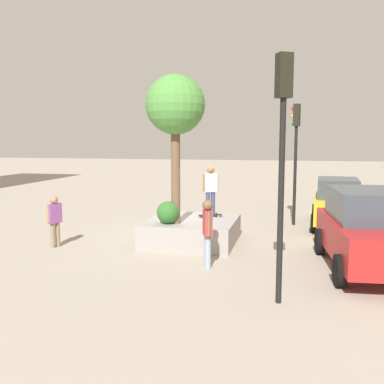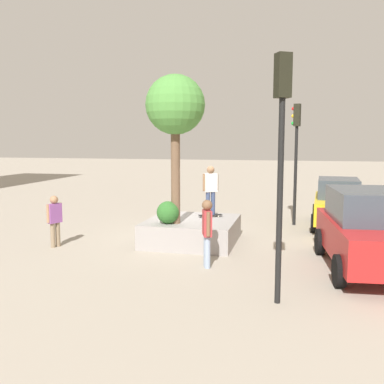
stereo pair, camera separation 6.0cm
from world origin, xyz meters
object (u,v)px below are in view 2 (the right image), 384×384
at_px(skateboarder, 211,187).
at_px(skateboard, 210,215).
at_px(sedan_parked, 367,230).
at_px(pedestrian_crossing, 207,228).
at_px(traffic_light_median, 296,144).
at_px(bystander_watching, 55,217).
at_px(traffic_light_corner, 281,138).
at_px(taxi_cab, 338,203).
at_px(planter_ledge, 192,231).
at_px(plaza_tree, 175,107).

bearing_deg(skateboarder, skateboard, 104.04).
distance_m(sedan_parked, pedestrian_crossing, 4.09).
bearing_deg(traffic_light_median, bystander_watching, -53.24).
xyz_separation_m(skateboarder, traffic_light_corner, (5.24, 2.46, 1.58)).
xyz_separation_m(skateboard, taxi_cab, (-3.20, 4.35, 0.12)).
xyz_separation_m(taxi_cab, pedestrian_crossing, (6.36, -3.81, 0.09)).
xyz_separation_m(skateboard, sedan_parked, (2.39, 4.56, 0.23)).
bearing_deg(planter_ledge, bystander_watching, -68.38).
relative_size(skateboard, pedestrian_crossing, 0.45).
height_order(planter_ledge, skateboarder, skateboarder).
relative_size(plaza_tree, skateboarder, 2.75).
bearing_deg(pedestrian_crossing, plaza_tree, -142.94).
height_order(pedestrian_crossing, bystander_watching, pedestrian_crossing).
distance_m(skateboarder, traffic_light_median, 4.45).
height_order(sedan_parked, traffic_light_corner, traffic_light_corner).
relative_size(planter_ledge, bystander_watching, 1.79).
height_order(planter_ledge, skateboard, skateboard).
bearing_deg(skateboarder, sedan_parked, 62.31).
bearing_deg(sedan_parked, traffic_light_median, -161.93).
height_order(skateboard, sedan_parked, sedan_parked).
height_order(traffic_light_corner, bystander_watching, traffic_light_corner).
relative_size(skateboard, sedan_parked, 0.18).
distance_m(taxi_cab, sedan_parked, 5.60).
distance_m(planter_ledge, pedestrian_crossing, 2.83).
height_order(sedan_parked, traffic_light_median, traffic_light_median).
relative_size(planter_ledge, plaza_tree, 0.64).
xyz_separation_m(traffic_light_median, bystander_watching, (5.41, -7.24, -2.27)).
bearing_deg(pedestrian_crossing, skateboard, -170.22).
bearing_deg(bystander_watching, plaza_tree, 103.08).
bearing_deg(bystander_watching, skateboarder, 115.92).
distance_m(sedan_parked, bystander_watching, 9.07).
height_order(plaza_tree, traffic_light_corner, plaza_tree).
relative_size(sedan_parked, traffic_light_median, 0.97).
bearing_deg(planter_ledge, skateboarder, 140.64).
height_order(plaza_tree, sedan_parked, plaza_tree).
bearing_deg(planter_ledge, traffic_light_median, 139.83).
relative_size(planter_ledge, taxi_cab, 0.71).
height_order(skateboard, taxi_cab, taxi_cab).
height_order(plaza_tree, taxi_cab, plaza_tree).
height_order(sedan_parked, pedestrian_crossing, sedan_parked).
relative_size(planter_ledge, skateboarder, 1.76).
distance_m(planter_ledge, traffic_light_median, 5.73).
distance_m(planter_ledge, sedan_parked, 5.40).
height_order(skateboarder, taxi_cab, skateboarder).
bearing_deg(traffic_light_median, traffic_light_corner, -1.84).
xyz_separation_m(plaza_tree, pedestrian_crossing, (1.82, 1.37, -3.28)).
bearing_deg(traffic_light_median, skateboarder, -40.32).
relative_size(sedan_parked, pedestrian_crossing, 2.57).
relative_size(traffic_light_median, bystander_watching, 2.91).
height_order(taxi_cab, traffic_light_median, traffic_light_median).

